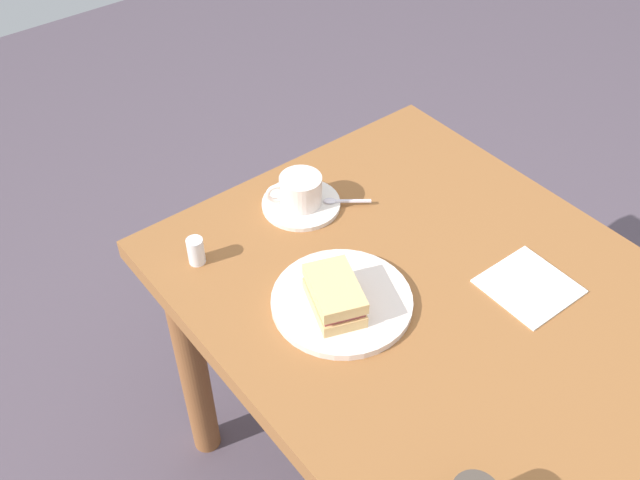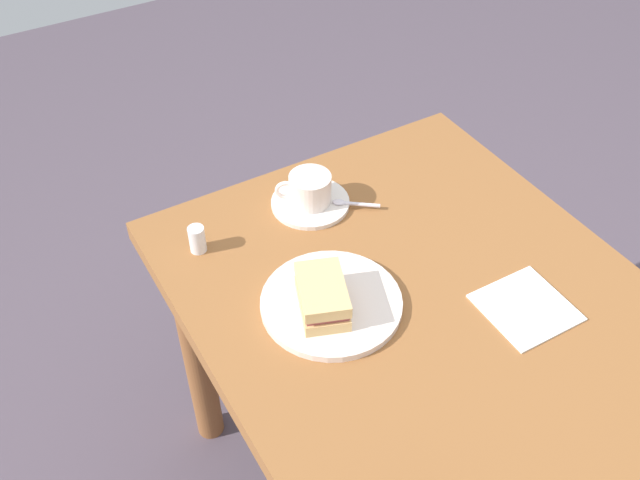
# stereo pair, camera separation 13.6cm
# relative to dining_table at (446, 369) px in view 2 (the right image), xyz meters

# --- Properties ---
(dining_table) EXTENTS (1.11, 0.79, 0.71)m
(dining_table) POSITION_rel_dining_table_xyz_m (0.00, 0.00, 0.00)
(dining_table) COLOR brown
(dining_table) RESTS_ON ground_plane
(sandwich_plate) EXTENTS (0.25, 0.25, 0.01)m
(sandwich_plate) POSITION_rel_dining_table_xyz_m (-0.16, -0.15, 0.12)
(sandwich_plate) COLOR silver
(sandwich_plate) RESTS_ON dining_table
(sandwich_front) EXTENTS (0.15, 0.12, 0.06)m
(sandwich_front) POSITION_rel_dining_table_xyz_m (-0.15, -0.17, 0.15)
(sandwich_front) COLOR #E1B570
(sandwich_front) RESTS_ON sandwich_plate
(coffee_saucer) EXTENTS (0.16, 0.16, 0.01)m
(coffee_saucer) POSITION_rel_dining_table_xyz_m (-0.42, -0.05, 0.11)
(coffee_saucer) COLOR silver
(coffee_saucer) RESTS_ON dining_table
(coffee_cup) EXTENTS (0.09, 0.11, 0.06)m
(coffee_cup) POSITION_rel_dining_table_xyz_m (-0.42, -0.05, 0.15)
(coffee_cup) COLOR silver
(coffee_cup) RESTS_ON coffee_saucer
(spoon) EXTENTS (0.07, 0.09, 0.01)m
(spoon) POSITION_rel_dining_table_xyz_m (-0.37, 0.02, 0.12)
(spoon) COLOR silver
(spoon) RESTS_ON coffee_saucer
(napkin) EXTENTS (0.15, 0.15, 0.00)m
(napkin) POSITION_rel_dining_table_xyz_m (0.02, 0.14, 0.11)
(napkin) COLOR white
(napkin) RESTS_ON dining_table
(salt_shaker) EXTENTS (0.03, 0.03, 0.06)m
(salt_shaker) POSITION_rel_dining_table_xyz_m (-0.41, -0.30, 0.14)
(salt_shaker) COLOR silver
(salt_shaker) RESTS_ON dining_table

